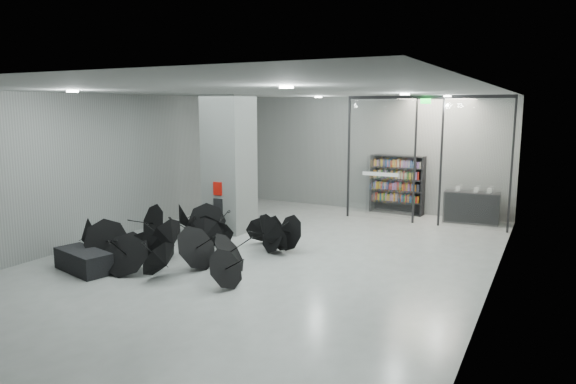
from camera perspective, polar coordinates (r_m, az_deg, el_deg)
The scene contains 10 objects.
room at distance 12.22m, azimuth -1.99°, elevation 5.57°, with size 14.00×14.02×4.01m.
column at distance 15.30m, azimuth -6.48°, elevation 3.10°, with size 1.20×1.20×4.00m, color slate.
fire_cabinet at distance 14.88m, azimuth -7.76°, elevation 0.38°, with size 0.28×0.04×0.38m, color #A50A07.
info_panel at distance 14.96m, azimuth -7.72°, elevation -1.52°, with size 0.30×0.03×0.42m, color black.
exit_sign at distance 16.32m, azimuth 14.92°, elevation 9.64°, with size 0.30×0.06×0.15m, color #0CE533.
glass_partition at distance 16.58m, azimuth 14.81°, elevation 3.97°, with size 5.06×0.08×4.00m.
bench at distance 12.56m, azimuth -21.61°, elevation -7.06°, with size 1.50×0.64×0.48m, color black.
bookshelf at distance 18.21m, azimuth 11.93°, elevation 0.81°, with size 1.83×0.37×2.02m, color black, non-canonical shape.
shop_counter at distance 17.44m, azimuth 19.56°, elevation -1.60°, with size 1.67×0.67×1.00m, color black.
umbrella_cluster at distance 13.10m, azimuth -10.40°, elevation -5.62°, with size 5.36×4.76×1.29m.
Camera 1 is at (5.98, -10.63, 3.65)m, focal length 32.27 mm.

